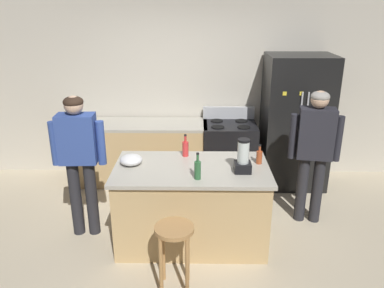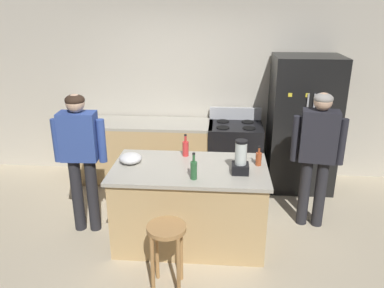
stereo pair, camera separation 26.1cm
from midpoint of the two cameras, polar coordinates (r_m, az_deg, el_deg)
name	(u,v)px [view 1 (the left image)]	position (r m, az deg, el deg)	size (l,w,h in m)	color
ground_plane	(192,240)	(4.51, -1.76, -14.02)	(14.00, 14.00, 0.00)	beige
back_wall	(194,87)	(5.80, -1.08, 8.45)	(8.00, 0.10, 2.70)	beige
kitchen_island	(192,205)	(4.27, -1.83, -9.00)	(1.65, 0.92, 0.90)	tan
back_counter_run	(139,152)	(5.75, -9.13, -1.25)	(2.00, 0.64, 0.90)	tan
refrigerator	(295,122)	(5.60, 13.80, 3.14)	(0.90, 0.73, 1.89)	black
stove_range	(229,153)	(5.65, 4.18, -1.32)	(0.76, 0.65, 1.08)	black
person_by_island_left	(79,154)	(4.39, -18.10, -1.39)	(0.59, 0.24, 1.64)	#26262B
person_by_sink_right	(315,146)	(4.62, 16.21, -0.24)	(0.60, 0.28, 1.63)	#26262B
bar_stool	(174,241)	(3.58, -4.78, -14.19)	(0.36, 0.36, 0.67)	#B7844C
blender_appliance	(243,158)	(3.92, 5.70, -2.12)	(0.17, 0.17, 0.35)	black
bottle_olive_oil	(198,169)	(3.77, -1.15, -3.82)	(0.07, 0.07, 0.28)	#2D6638
bottle_soda	(185,148)	(4.33, -2.71, -0.64)	(0.07, 0.07, 0.26)	red
bottle_cooking_sauce	(259,157)	(4.17, 8.19, -1.90)	(0.06, 0.06, 0.22)	#B24C26
mixing_bowl	(131,160)	(4.18, -10.80, -2.35)	(0.24, 0.24, 0.11)	white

